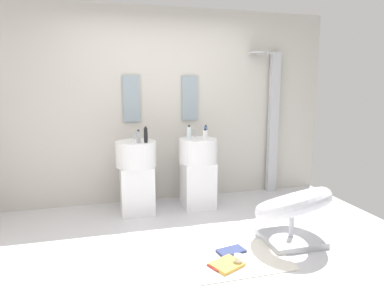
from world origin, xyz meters
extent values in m
cube|color=silver|center=(0.00, 0.00, -0.02)|extent=(4.80, 3.60, 0.04)
cube|color=beige|center=(0.00, 1.65, 1.30)|extent=(4.80, 0.10, 2.60)
cube|color=white|center=(-0.40, 1.17, 0.30)|extent=(0.40, 0.40, 0.60)
cylinder|color=white|center=(-0.40, 1.17, 0.75)|extent=(0.50, 0.50, 0.31)
cylinder|color=#B7BABF|center=(-0.40, 1.30, 0.96)|extent=(0.02, 0.02, 0.10)
cube|color=white|center=(0.40, 1.17, 0.30)|extent=(0.40, 0.40, 0.60)
cylinder|color=white|center=(0.40, 1.17, 0.75)|extent=(0.50, 0.50, 0.31)
cylinder|color=#B7BABF|center=(0.40, 1.30, 0.96)|extent=(0.02, 0.02, 0.10)
cube|color=#8C9EA8|center=(-0.40, 1.58, 1.41)|extent=(0.22, 0.03, 0.60)
cube|color=#8C9EA8|center=(0.40, 1.58, 1.41)|extent=(0.22, 0.03, 0.60)
cube|color=#B7BABF|center=(1.65, 1.53, 1.02)|extent=(0.14, 0.08, 2.05)
cylinder|color=#B7BABF|center=(1.50, 1.51, 2.03)|extent=(0.30, 0.02, 0.02)
cylinder|color=#B7BABF|center=(1.35, 1.48, 2.03)|extent=(0.24, 0.24, 0.02)
cube|color=#B7BABF|center=(1.03, -0.07, 0.03)|extent=(0.56, 0.50, 0.06)
cylinder|color=#B7BABF|center=(1.03, -0.07, 0.20)|extent=(0.05, 0.05, 0.34)
torus|color=silver|center=(1.03, -0.07, 0.40)|extent=(1.05, 1.05, 0.49)
cube|color=white|center=(0.37, -0.27, 0.01)|extent=(0.91, 0.63, 0.01)
cube|color=gold|center=(0.22, -0.37, 0.02)|extent=(0.32, 0.30, 0.03)
cube|color=#B73838|center=(0.17, -0.34, 0.02)|extent=(0.24, 0.21, 0.02)
cube|color=navy|center=(0.35, -0.14, 0.02)|extent=(0.28, 0.19, 0.02)
cylinder|color=white|center=(0.33, -0.36, 0.05)|extent=(0.08, 0.08, 0.09)
cylinder|color=black|center=(-0.29, 1.04, 0.99)|extent=(0.04, 0.04, 0.17)
cylinder|color=black|center=(-0.29, 1.04, 1.09)|extent=(0.02, 0.02, 0.02)
cylinder|color=white|center=(0.46, 1.06, 0.97)|extent=(0.05, 0.05, 0.12)
cylinder|color=black|center=(0.46, 1.06, 1.04)|extent=(0.03, 0.03, 0.02)
cylinder|color=#59996B|center=(-0.26, 1.21, 0.96)|extent=(0.04, 0.04, 0.10)
cylinder|color=black|center=(-0.26, 1.21, 1.02)|extent=(0.02, 0.02, 0.02)
cylinder|color=#4C72B7|center=(0.52, 1.23, 0.98)|extent=(0.04, 0.04, 0.15)
cylinder|color=black|center=(0.52, 1.23, 1.06)|extent=(0.02, 0.02, 0.02)
cylinder|color=#99999E|center=(-0.38, 1.03, 0.98)|extent=(0.05, 0.05, 0.14)
cylinder|color=black|center=(-0.38, 1.03, 1.06)|extent=(0.03, 0.03, 0.02)
cylinder|color=silver|center=(0.27, 1.14, 0.99)|extent=(0.05, 0.05, 0.16)
cylinder|color=black|center=(0.27, 1.14, 1.08)|extent=(0.03, 0.03, 0.02)
camera|label=1|loc=(-0.78, -2.91, 1.56)|focal=31.34mm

